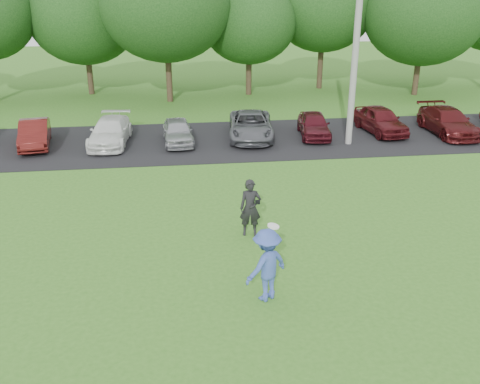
% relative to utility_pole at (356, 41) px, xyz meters
% --- Properties ---
extents(ground, '(100.00, 100.00, 0.00)m').
position_rel_utility_pole_xyz_m(ground, '(-5.99, -11.76, -4.54)').
color(ground, '#366E1F').
rests_on(ground, ground).
extents(parking_lot, '(32.00, 6.50, 0.03)m').
position_rel_utility_pole_xyz_m(parking_lot, '(-5.99, 1.24, -4.52)').
color(parking_lot, black).
rests_on(parking_lot, ground).
extents(utility_pole, '(0.28, 0.28, 9.07)m').
position_rel_utility_pole_xyz_m(utility_pole, '(0.00, 0.00, 0.00)').
color(utility_pole, gray).
rests_on(utility_pole, ground).
extents(frisbee_player, '(1.34, 1.19, 2.04)m').
position_rel_utility_pole_xyz_m(frisbee_player, '(-5.81, -11.81, -3.63)').
color(frisbee_player, '#3E56AF').
rests_on(frisbee_player, ground).
extents(camera_bystander, '(0.67, 0.47, 1.72)m').
position_rel_utility_pole_xyz_m(camera_bystander, '(-5.71, -8.44, -3.68)').
color(camera_bystander, black).
rests_on(camera_bystander, ground).
extents(parked_cars, '(30.32, 4.78, 1.26)m').
position_rel_utility_pole_xyz_m(parked_cars, '(-5.56, 1.28, -3.92)').
color(parked_cars, silver).
rests_on(parked_cars, parking_lot).
extents(tree_row, '(42.39, 9.85, 8.64)m').
position_rel_utility_pole_xyz_m(tree_row, '(-4.48, 11.00, 0.37)').
color(tree_row, '#38281C').
rests_on(tree_row, ground).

